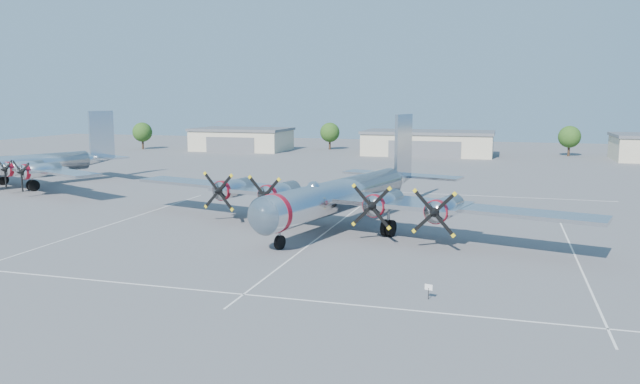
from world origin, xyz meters
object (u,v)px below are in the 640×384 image
(tree_far_west, at_px, (142,132))
(info_placard, at_px, (429,289))
(hangar_west, at_px, (242,139))
(hangar_center, at_px, (428,143))
(bomber_west, at_px, (30,186))
(main_bomber_b29, at_px, (345,226))
(tree_west, at_px, (330,132))
(tree_east, at_px, (569,137))

(tree_far_west, relative_size, info_placard, 6.66)
(tree_far_west, bearing_deg, hangar_west, 9.01)
(hangar_center, relative_size, bomber_west, 0.71)
(hangar_west, xyz_separation_m, tree_far_west, (-25.00, -3.96, 1.51))
(bomber_west, bearing_deg, info_placard, -6.14)
(hangar_west, xyz_separation_m, main_bomber_b29, (46.02, -80.60, -2.71))
(main_bomber_b29, height_order, info_placard, main_bomber_b29)
(hangar_west, relative_size, hangar_center, 0.79)
(tree_far_west, distance_m, tree_west, 46.57)
(tree_east, xyz_separation_m, main_bomber_b29, (-28.98, -86.63, -4.22))
(tree_far_west, bearing_deg, main_bomber_b29, -47.18)
(hangar_west, bearing_deg, tree_west, 21.89)
(hangar_center, xyz_separation_m, tree_far_west, (-70.00, -3.96, 1.51))
(main_bomber_b29, relative_size, bomber_west, 1.21)
(tree_east, height_order, info_placard, tree_east)
(tree_far_west, xyz_separation_m, main_bomber_b29, (71.02, -76.63, -4.22))
(tree_west, bearing_deg, info_placard, -71.45)
(bomber_west, bearing_deg, hangar_center, 76.82)
(hangar_west, distance_m, tree_far_west, 25.36)
(hangar_west, distance_m, tree_east, 75.26)
(tree_far_west, height_order, info_placard, tree_far_west)
(tree_far_west, bearing_deg, tree_west, 14.93)
(hangar_west, relative_size, main_bomber_b29, 0.46)
(hangar_center, bearing_deg, tree_far_west, -176.76)
(tree_west, bearing_deg, hangar_west, -158.11)
(tree_far_west, distance_m, bomber_west, 65.77)
(hangar_center, xyz_separation_m, tree_east, (30.00, 6.04, 1.51))
(hangar_center, xyz_separation_m, tree_west, (-25.00, 8.04, 1.51))
(hangar_west, height_order, bomber_west, hangar_west)
(info_placard, bearing_deg, tree_east, 94.66)
(tree_far_west, xyz_separation_m, bomber_west, (20.31, -62.41, -4.22))
(hangar_west, height_order, main_bomber_b29, main_bomber_b29)
(tree_far_west, relative_size, tree_east, 1.00)
(main_bomber_b29, distance_m, info_placard, 23.56)
(hangar_west, xyz_separation_m, bomber_west, (-4.69, -66.38, -2.71))
(hangar_west, bearing_deg, bomber_west, -94.05)
(hangar_west, bearing_deg, main_bomber_b29, -60.27)
(hangar_center, height_order, tree_east, tree_east)
(tree_far_west, height_order, main_bomber_b29, tree_far_west)
(tree_far_west, distance_m, main_bomber_b29, 104.57)
(tree_far_west, bearing_deg, tree_east, 5.71)
(hangar_west, distance_m, tree_west, 21.61)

